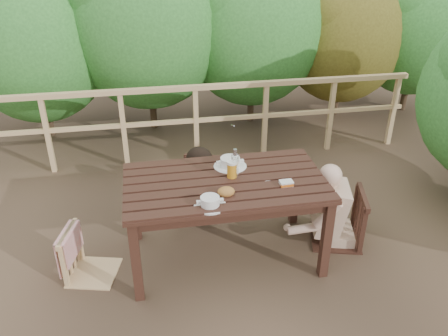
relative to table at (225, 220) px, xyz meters
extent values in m
plane|color=brown|center=(0.00, 0.00, -0.40)|extent=(60.00, 60.00, 0.00)
cube|color=black|center=(0.00, 0.00, 0.00)|extent=(1.72, 0.97, 0.79)
cube|color=tan|center=(-1.19, -0.04, 0.02)|extent=(0.51, 0.51, 0.84)
cube|color=black|center=(-0.08, 0.84, 0.10)|extent=(0.63, 0.63, 1.00)
cube|color=black|center=(1.11, 0.06, 0.09)|extent=(0.59, 0.59, 0.97)
cube|color=tan|center=(0.00, 2.00, 0.11)|extent=(5.60, 0.10, 1.01)
cylinder|color=white|center=(-0.19, -0.36, 0.44)|extent=(0.25, 0.25, 0.08)
cylinder|color=silver|center=(0.09, 0.24, 0.45)|extent=(0.30, 0.30, 0.10)
ellipsoid|color=#A56D2B|center=(-0.04, -0.23, 0.44)|extent=(0.14, 0.11, 0.08)
cylinder|color=#C7670D|center=(0.07, 0.04, 0.48)|extent=(0.09, 0.09, 0.17)
cylinder|color=silver|center=(0.09, 0.04, 0.54)|extent=(0.07, 0.07, 0.28)
cube|color=white|center=(0.49, -0.17, 0.42)|extent=(0.11, 0.08, 0.05)
camera|label=1|loc=(-0.62, -3.33, 2.35)|focal=36.67mm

